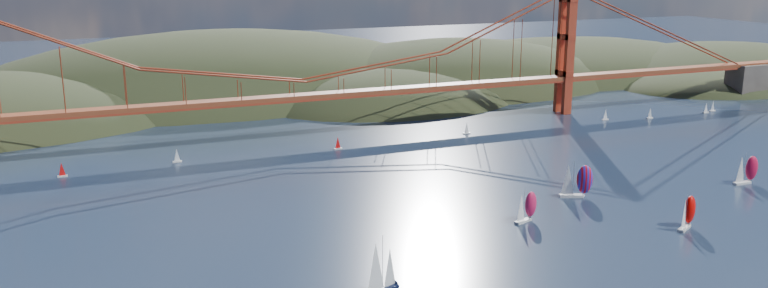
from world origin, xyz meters
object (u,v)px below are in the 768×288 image
at_px(racer_0, 526,206).
at_px(racer_2, 746,169).
at_px(racer_1, 687,212).
at_px(sloop_navy, 380,268).
at_px(racer_rwb, 576,180).

xyz_separation_m(racer_0, racer_2, (81.40, 2.98, 0.44)).
bearing_deg(racer_0, racer_1, -48.99).
height_order(racer_0, racer_1, racer_1).
relative_size(sloop_navy, racer_2, 1.32).
bearing_deg(racer_0, racer_rwb, 7.13).
xyz_separation_m(racer_1, racer_rwb, (-10.33, 32.60, 0.70)).
bearing_deg(sloop_navy, racer_2, -8.13).
bearing_deg(racer_1, racer_2, -1.35).
height_order(racer_1, racer_2, racer_2).
bearing_deg(racer_rwb, racer_2, 11.83).
height_order(racer_0, racer_rwb, racer_rwb).
distance_m(sloop_navy, racer_2, 136.57).
bearing_deg(racer_rwb, sloop_navy, -132.73).
bearing_deg(racer_0, sloop_navy, -172.62).
relative_size(racer_1, racer_2, 0.96).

